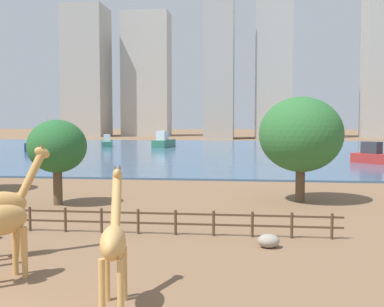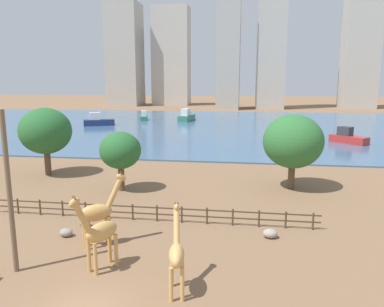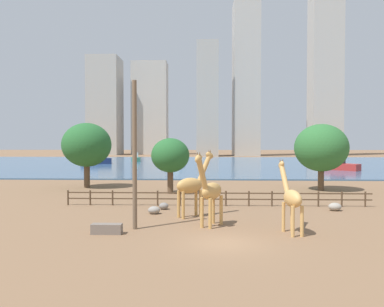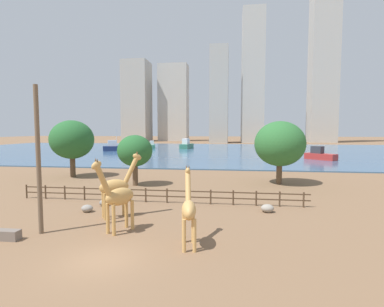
# 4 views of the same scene
# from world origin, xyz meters

# --- Properties ---
(ground_plane) EXTENTS (400.00, 400.00, 0.00)m
(ground_plane) POSITION_xyz_m (0.00, 80.00, 0.00)
(ground_plane) COLOR brown
(harbor_water) EXTENTS (180.00, 86.00, 0.20)m
(harbor_water) POSITION_xyz_m (0.00, 77.00, 0.10)
(harbor_water) COLOR #3D6084
(harbor_water) RESTS_ON ground
(giraffe_tall) EXTENTS (3.02, 2.42, 4.91)m
(giraffe_tall) POSITION_xyz_m (-2.02, 7.19, 2.32)
(giraffe_tall) COLOR tan
(giraffe_tall) RESTS_ON ground
(giraffe_companion) EXTENTS (2.09, 3.04, 4.88)m
(giraffe_companion) POSITION_xyz_m (-0.71, 4.06, 2.29)
(giraffe_companion) COLOR tan
(giraffe_companion) RESTS_ON ground
(giraffe_young) EXTENTS (1.14, 3.21, 4.40)m
(giraffe_young) POSITION_xyz_m (4.09, 2.42, 2.11)
(giraffe_young) COLOR tan
(giraffe_young) RESTS_ON ground
(utility_pole) EXTENTS (0.28, 0.28, 9.29)m
(utility_pole) POSITION_xyz_m (-5.45, 3.18, 4.65)
(utility_pole) COLOR brown
(utility_pole) RESTS_ON ground
(boulder_near_fence) EXTENTS (0.92, 0.77, 0.58)m
(boulder_near_fence) POSITION_xyz_m (-4.94, 8.22, 0.29)
(boulder_near_fence) COLOR gray
(boulder_near_fence) RESTS_ON ground
(boulder_by_pole) EXTENTS (0.77, 0.73, 0.55)m
(boulder_by_pole) POSITION_xyz_m (-4.42, 10.18, 0.27)
(boulder_by_pole) COLOR gray
(boulder_by_pole) RESTS_ON ground
(boulder_small) EXTENTS (1.02, 0.84, 0.63)m
(boulder_small) POSITION_xyz_m (9.28, 10.08, 0.32)
(boulder_small) COLOR gray
(boulder_small) RESTS_ON ground
(enclosure_fence) EXTENTS (26.12, 0.14, 1.30)m
(enclosure_fence) POSITION_xyz_m (-0.12, 12.00, 0.76)
(enclosure_fence) COLOR #4C3826
(enclosure_fence) RESTS_ON ground
(tree_left_large) EXTENTS (5.99, 5.99, 7.56)m
(tree_left_large) POSITION_xyz_m (12.09, 22.94, 4.85)
(tree_left_large) COLOR brown
(tree_left_large) RESTS_ON ground
(tree_center_broad) EXTENTS (4.07, 4.07, 5.93)m
(tree_center_broad) POSITION_xyz_m (-4.80, 19.75, 4.05)
(tree_center_broad) COLOR brown
(tree_center_broad) RESTS_ON ground
(tree_right_tall) EXTENTS (5.88, 5.88, 7.83)m
(tree_right_tall) POSITION_xyz_m (-15.39, 24.65, 5.15)
(tree_right_tall) COLOR brown
(tree_right_tall) RESTS_ON ground
(boat_ferry) EXTENTS (3.86, 8.00, 3.38)m
(boat_ferry) POSITION_xyz_m (-8.94, 85.93, 1.35)
(boat_ferry) COLOR #337259
(boat_ferry) RESTS_ON harbor_water
(boat_sailboat) EXTENTS (6.16, 6.18, 2.82)m
(boat_sailboat) POSITION_xyz_m (24.97, 52.71, 1.16)
(boat_sailboat) COLOR #B22D28
(boat_sailboat) RESTS_ON harbor_water
(boat_tug) EXTENTS (7.71, 5.49, 6.56)m
(boat_tug) POSITION_xyz_m (-28.54, 71.84, 1.29)
(boat_tug) COLOR navy
(boat_tug) RESTS_ON harbor_water
(boat_barge) EXTENTS (3.63, 6.11, 2.53)m
(boat_barge) POSITION_xyz_m (-21.19, 86.70, 1.06)
(boat_barge) COLOR #337259
(boat_barge) RESTS_ON harbor_water
(skyline_block_central) EXTENTS (16.60, 10.69, 43.93)m
(skyline_block_central) POSITION_xyz_m (-27.77, 158.79, 21.96)
(skyline_block_central) COLOR #B7B2A8
(skyline_block_central) RESTS_ON ground
(skyline_tower_glass) EXTENTS (10.93, 14.62, 65.81)m
(skyline_tower_glass) POSITION_xyz_m (16.21, 142.80, 32.91)
(skyline_tower_glass) COLOR #B7B2A8
(skyline_tower_glass) RESTS_ON ground
(skyline_block_left) EXTENTS (14.06, 14.81, 45.07)m
(skyline_block_left) POSITION_xyz_m (-47.87, 152.74, 22.53)
(skyline_block_left) COLOR #ADA89E
(skyline_block_left) RESTS_ON ground
(skyline_block_right) EXTENTS (8.86, 12.45, 46.92)m
(skyline_block_right) POSITION_xyz_m (-0.35, 136.39, 23.46)
(skyline_block_right) COLOR #ADA89E
(skyline_block_right) RESTS_ON ground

